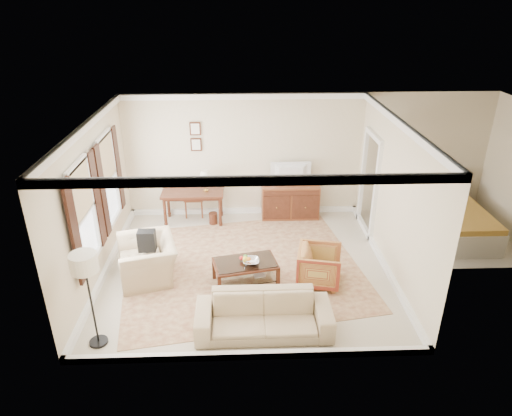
{
  "coord_description": "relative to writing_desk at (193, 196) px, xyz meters",
  "views": [
    {
      "loc": [
        -0.1,
        -7.6,
        4.91
      ],
      "look_at": [
        0.2,
        0.3,
        1.15
      ],
      "focal_mm": 32.0,
      "sensor_mm": 36.0,
      "label": 1
    }
  ],
  "objects": [
    {
      "name": "tv",
      "position": [
        2.27,
        0.14,
        0.61
      ],
      "size": [
        0.89,
        0.51,
        0.12
      ],
      "primitive_type": "imported",
      "rotation": [
        0.0,
        0.0,
        3.14
      ],
      "color": "black",
      "rests_on": "sideboard"
    },
    {
      "name": "rug",
      "position": [
        1.1,
        -2.04,
        -0.65
      ],
      "size": [
        5.05,
        4.52,
        0.01
      ],
      "primitive_type": "cube",
      "rotation": [
        0.0,
        0.0,
        0.16
      ],
      "color": "brown",
      "rests_on": "room_shell"
    },
    {
      "name": "club_armchair",
      "position": [
        -0.66,
        -2.29,
        -0.15
      ],
      "size": [
        1.04,
        1.32,
        1.02
      ],
      "primitive_type": "imported",
      "rotation": [
        0.0,
        0.0,
        -1.3
      ],
      "color": "tan",
      "rests_on": "room_shell"
    },
    {
      "name": "coffee_table",
      "position": [
        1.16,
        -2.6,
        -0.29
      ],
      "size": [
        1.25,
        0.88,
        0.48
      ],
      "rotation": [
        0.0,
        0.0,
        0.21
      ],
      "color": "#4E2416",
      "rests_on": "room_shell"
    },
    {
      "name": "annex_bedroom",
      "position": [
        5.68,
        -0.9,
        -0.32
      ],
      "size": [
        3.0,
        2.7,
        2.9
      ],
      "color": "beige",
      "rests_on": "ground"
    },
    {
      "name": "floor_lamp",
      "position": [
        -1.13,
        -4.09,
        0.68
      ],
      "size": [
        0.39,
        0.39,
        1.59
      ],
      "color": "black",
      "rests_on": "room_shell"
    },
    {
      "name": "framed_prints",
      "position": [
        0.1,
        0.42,
        1.28
      ],
      "size": [
        0.25,
        0.04,
        0.68
      ],
      "primitive_type": null,
      "color": "#4E2416",
      "rests_on": "room_shell"
    },
    {
      "name": "sideboard",
      "position": [
        2.27,
        0.16,
        -0.25
      ],
      "size": [
        1.34,
        0.52,
        0.83
      ],
      "primitive_type": "cube",
      "color": "brown",
      "rests_on": "room_shell"
    },
    {
      "name": "fruit_bowl",
      "position": [
        1.26,
        -2.66,
        -0.13
      ],
      "size": [
        0.42,
        0.42,
        0.1
      ],
      "primitive_type": "imported",
      "color": "silver",
      "rests_on": "coffee_table"
    },
    {
      "name": "backpack",
      "position": [
        -0.65,
        -2.21,
        0.1
      ],
      "size": [
        0.3,
        0.37,
        0.4
      ],
      "primitive_type": "cube",
      "rotation": [
        0.0,
        0.0,
        -1.3
      ],
      "color": "black",
      "rests_on": "club_armchair"
    },
    {
      "name": "desk_chair",
      "position": [
        -0.02,
        0.35,
        -0.14
      ],
      "size": [
        0.5,
        0.5,
        1.05
      ],
      "primitive_type": null,
      "rotation": [
        0.0,
        0.0,
        -0.12
      ],
      "color": "brown",
      "rests_on": "room_shell"
    },
    {
      "name": "window_rear",
      "position": [
        -1.51,
        -1.15,
        0.89
      ],
      "size": [
        0.12,
        1.56,
        1.8
      ],
      "primitive_type": null,
      "color": "#CCB284",
      "rests_on": "room_shell"
    },
    {
      "name": "book_a",
      "position": [
        0.94,
        -2.52,
        -0.47
      ],
      "size": [
        0.21,
        0.23,
        0.38
      ],
      "primitive_type": "imported",
      "rotation": [
        0.0,
        0.0,
        0.84
      ],
      "color": "brown",
      "rests_on": "coffee_table"
    },
    {
      "name": "doorway",
      "position": [
        3.9,
        -0.55,
        0.41
      ],
      "size": [
        0.1,
        1.12,
        2.25
      ],
      "primitive_type": null,
      "color": "white",
      "rests_on": "room_shell"
    },
    {
      "name": "window_front",
      "position": [
        -1.51,
        -2.75,
        0.89
      ],
      "size": [
        0.12,
        1.56,
        1.8
      ],
      "primitive_type": null,
      "color": "#CCB284",
      "rests_on": "room_shell"
    },
    {
      "name": "desk_lamp",
      "position": [
        0.3,
        0.0,
        0.36
      ],
      "size": [
        0.32,
        0.32,
        0.5
      ],
      "primitive_type": null,
      "color": "silver",
      "rests_on": "writing_desk"
    },
    {
      "name": "striped_armchair",
      "position": [
        2.52,
        -2.6,
        -0.27
      ],
      "size": [
        0.87,
        0.9,
        0.79
      ],
      "primitive_type": "imported",
      "rotation": [
        0.0,
        0.0,
        1.36
      ],
      "color": "maroon",
      "rests_on": "room_shell"
    },
    {
      "name": "sofa",
      "position": [
        1.43,
        -3.91,
        -0.24
      ],
      "size": [
        2.14,
        0.63,
        0.84
      ],
      "primitive_type": "imported",
      "rotation": [
        0.0,
        0.0,
        0.0
      ],
      "color": "tan",
      "rests_on": "room_shell"
    },
    {
      "name": "writing_desk",
      "position": [
        0.0,
        0.0,
        0.0
      ],
      "size": [
        1.41,
        0.71,
        0.77
      ],
      "color": "#4E2416",
      "rests_on": "room_shell"
    },
    {
      "name": "room_shell",
      "position": [
        1.19,
        -2.05,
        1.81
      ],
      "size": [
        5.51,
        5.01,
        2.91
      ],
      "color": "beige",
      "rests_on": "ground"
    },
    {
      "name": "book_b",
      "position": [
        1.31,
        -2.55,
        -0.48
      ],
      "size": [
        0.28,
        0.08,
        0.38
      ],
      "primitive_type": "imported",
      "rotation": [
        0.0,
        0.0,
        0.17
      ],
      "color": "brown",
      "rests_on": "coffee_table"
    }
  ]
}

